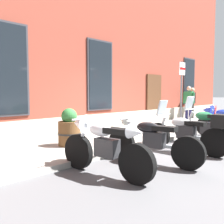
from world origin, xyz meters
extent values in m
plane|color=#4C4C4F|center=(0.00, 0.00, 0.00)|extent=(140.00, 140.00, 0.00)
cube|color=gray|center=(0.00, 1.37, 0.06)|extent=(26.44, 2.74, 0.12)
cube|color=brown|center=(0.00, 6.57, 4.16)|extent=(20.44, 7.65, 8.33)
cube|color=gray|center=(0.00, 2.70, 0.35)|extent=(20.44, 0.10, 0.70)
cube|color=#2D2D33|center=(-3.41, 2.72, 2.10)|extent=(1.22, 0.06, 2.52)
cube|color=black|center=(-3.41, 2.69, 2.10)|extent=(1.10, 0.03, 2.40)
cube|color=#2D2D33|center=(0.00, 2.72, 2.10)|extent=(1.22, 0.06, 2.52)
cube|color=black|center=(0.00, 2.69, 2.10)|extent=(1.10, 0.03, 2.40)
cube|color=#472B19|center=(3.41, 2.71, 1.15)|extent=(1.10, 0.08, 2.30)
cube|color=#2D2D33|center=(6.81, 2.72, 2.10)|extent=(1.22, 0.06, 2.52)
cube|color=black|center=(6.81, 2.69, 2.10)|extent=(1.10, 0.03, 2.40)
cylinder|color=black|center=(-3.32, -0.15, 0.34)|extent=(0.17, 0.68, 0.67)
cylinder|color=black|center=(-3.21, -1.50, 0.34)|extent=(0.17, 0.68, 0.67)
cylinder|color=silver|center=(-3.31, -0.25, 0.61)|extent=(0.10, 0.33, 0.66)
cube|color=#28282B|center=(-3.26, -0.88, 0.52)|extent=(0.25, 0.46, 0.32)
ellipsoid|color=silver|center=(-3.27, -0.73, 0.82)|extent=(0.30, 0.54, 0.24)
cube|color=black|center=(-3.24, -1.10, 0.83)|extent=(0.26, 0.50, 0.10)
cylinder|color=silver|center=(-3.30, -0.33, 0.99)|extent=(0.62, 0.09, 0.04)
cylinder|color=silver|center=(-3.12, -1.16, 0.39)|extent=(0.13, 0.46, 0.09)
cone|color=silver|center=(-3.32, -0.20, 0.89)|extent=(0.39, 0.37, 0.36)
cone|color=silver|center=(-3.21, -1.48, 0.85)|extent=(0.26, 0.28, 0.24)
cylinder|color=black|center=(-2.14, -0.22, 0.33)|extent=(0.21, 0.67, 0.66)
cylinder|color=black|center=(-1.93, -1.74, 0.33)|extent=(0.21, 0.67, 0.66)
cylinder|color=silver|center=(-2.12, -0.32, 0.56)|extent=(0.11, 0.30, 0.60)
cube|color=#28282B|center=(-2.03, -1.03, 0.51)|extent=(0.28, 0.47, 0.32)
ellipsoid|color=black|center=(-2.05, -0.88, 0.75)|extent=(0.33, 0.55, 0.24)
cube|color=black|center=(-2.00, -1.26, 0.76)|extent=(0.28, 0.50, 0.10)
cylinder|color=silver|center=(-2.11, -0.40, 0.92)|extent=(0.62, 0.12, 0.04)
cylinder|color=silver|center=(-1.87, -1.31, 0.38)|extent=(0.15, 0.46, 0.09)
sphere|color=silver|center=(-2.12, -0.32, 0.85)|extent=(0.18, 0.18, 0.18)
cylinder|color=black|center=(-0.67, -0.22, 0.34)|extent=(0.14, 0.68, 0.68)
cylinder|color=black|center=(-0.62, -1.74, 0.34)|extent=(0.14, 0.68, 0.68)
cylinder|color=silver|center=(-0.66, -0.32, 0.56)|extent=(0.08, 0.29, 0.58)
cube|color=#28282B|center=(-0.64, -1.03, 0.52)|extent=(0.23, 0.45, 0.32)
ellipsoid|color=#B7BABF|center=(-0.65, -0.88, 0.73)|extent=(0.27, 0.53, 0.24)
cube|color=black|center=(-0.64, -1.26, 0.74)|extent=(0.23, 0.49, 0.10)
cylinder|color=silver|center=(-0.66, -0.40, 0.90)|extent=(0.62, 0.05, 0.04)
cylinder|color=silver|center=(-0.52, -1.33, 0.39)|extent=(0.10, 0.45, 0.09)
cube|color=#B2BCC6|center=(-0.66, -0.34, 1.08)|extent=(0.36, 0.15, 0.40)
cube|color=black|center=(-0.62, -1.84, 0.84)|extent=(0.37, 0.33, 0.30)
cylinder|color=black|center=(0.57, -0.37, 0.31)|extent=(0.14, 0.63, 0.63)
cylinder|color=silver|center=(0.56, -0.47, 0.59)|extent=(0.08, 0.33, 0.69)
cube|color=#28282B|center=(0.54, -1.10, 0.49)|extent=(0.24, 0.45, 0.32)
ellipsoid|color=#195633|center=(0.55, -0.95, 0.82)|extent=(0.28, 0.53, 0.24)
cube|color=black|center=(0.53, -1.33, 0.83)|extent=(0.24, 0.49, 0.10)
cylinder|color=silver|center=(0.56, -0.55, 0.99)|extent=(0.62, 0.06, 0.04)
cylinder|color=silver|center=(0.65, -1.40, 0.36)|extent=(0.11, 0.45, 0.09)
cube|color=#B2BCC6|center=(0.56, -0.49, 1.17)|extent=(0.36, 0.15, 0.40)
cylinder|color=black|center=(2.06, -0.34, 0.32)|extent=(0.13, 0.65, 0.65)
cylinder|color=silver|center=(2.06, -0.44, 0.59)|extent=(0.07, 0.32, 0.67)
ellipsoid|color=#192D9E|center=(2.05, -0.94, 0.81)|extent=(0.27, 0.52, 0.24)
cylinder|color=silver|center=(2.06, -0.52, 0.98)|extent=(0.62, 0.04, 0.04)
cone|color=#192D9E|center=(2.06, -0.39, 0.88)|extent=(0.36, 0.34, 0.36)
cylinder|color=black|center=(2.98, -0.08, 0.34)|extent=(0.27, 0.68, 0.67)
cylinder|color=silver|center=(3.01, -0.18, 0.57)|extent=(0.14, 0.30, 0.60)
cylinder|color=silver|center=(3.03, -0.26, 0.92)|extent=(0.61, 0.18, 0.04)
cone|color=red|center=(3.00, -0.13, 0.82)|extent=(0.43, 0.41, 0.36)
cylinder|color=#1E1E4C|center=(5.49, 1.95, 0.54)|extent=(0.14, 0.14, 0.83)
cylinder|color=#1E1E4C|center=(5.48, 2.13, 0.54)|extent=(0.14, 0.14, 0.83)
cube|color=#26723F|center=(5.48, 2.04, 1.24)|extent=(0.23, 0.41, 0.59)
sphere|color=tan|center=(5.48, 2.04, 1.68)|extent=(0.22, 0.22, 0.22)
cylinder|color=#26723F|center=(5.50, 1.79, 1.21)|extent=(0.09, 0.09, 0.56)
cylinder|color=#26723F|center=(5.47, 2.29, 1.21)|extent=(0.09, 0.09, 0.56)
cylinder|color=#38332D|center=(6.36, 2.31, 0.52)|extent=(0.14, 0.14, 0.80)
cylinder|color=#38332D|center=(6.24, 2.18, 0.52)|extent=(0.14, 0.14, 0.80)
cube|color=black|center=(6.30, 2.25, 1.20)|extent=(0.42, 0.43, 0.57)
sphere|color=tan|center=(6.30, 2.25, 1.62)|extent=(0.22, 0.22, 0.22)
cylinder|color=black|center=(6.47, 2.43, 1.17)|extent=(0.09, 0.09, 0.54)
cylinder|color=black|center=(6.13, 2.07, 1.17)|extent=(0.09, 0.09, 0.54)
cylinder|color=#4C4C51|center=(1.84, 0.48, 1.35)|extent=(0.06, 0.06, 2.45)
cube|color=white|center=(1.84, 0.46, 2.32)|extent=(0.36, 0.03, 0.44)
cube|color=red|center=(1.84, 0.44, 2.32)|extent=(0.36, 0.01, 0.08)
cylinder|color=brown|center=(-2.48, 1.27, 0.43)|extent=(0.57, 0.57, 0.62)
cylinder|color=black|center=(-2.48, 1.27, 0.43)|extent=(0.60, 0.60, 0.04)
sphere|color=#28602D|center=(-2.48, 1.27, 0.88)|extent=(0.40, 0.40, 0.40)
camera|label=1|loc=(-6.37, -3.98, 1.49)|focal=40.61mm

